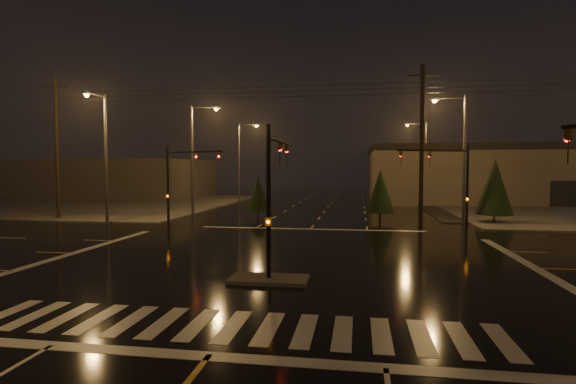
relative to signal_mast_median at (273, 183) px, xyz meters
name	(u,v)px	position (x,y,z in m)	size (l,w,h in m)	color
ground	(286,260)	(0.00, 3.07, -3.75)	(140.00, 140.00, 0.00)	black
sidewalk_nw	(85,203)	(-30.00, 33.07, -3.69)	(36.00, 36.00, 0.12)	#46433E
median_island	(269,279)	(0.00, -0.93, -3.68)	(3.00, 1.60, 0.15)	#46433E
crosswalk	(233,326)	(0.00, -5.93, -3.75)	(15.00, 2.60, 0.01)	beige
stop_bar_near	(208,356)	(0.00, -7.93, -3.75)	(16.00, 0.50, 0.01)	beige
stop_bar_far	(310,229)	(0.00, 14.07, -3.75)	(16.00, 0.50, 0.01)	beige
commercial_block	(102,179)	(-35.00, 45.07, -0.95)	(30.00, 18.00, 5.60)	#45403D
signal_mast_median	(273,183)	(0.00, 0.00, 0.00)	(0.25, 4.59, 6.00)	black
signal_mast_ne	(453,177)	(9.50, 13.21, 0.04)	(4.84, 1.86, 6.00)	black
signal_mast_nw	(179,176)	(-9.50, 13.21, 0.04)	(4.84, 1.86, 6.00)	black
streetlight_1	(195,152)	(-11.18, 21.07, 2.05)	(2.77, 0.32, 10.00)	#38383A
streetlight_2	(241,157)	(-11.18, 37.07, 2.05)	(2.77, 0.32, 10.00)	#38383A
streetlight_3	(460,150)	(11.18, 19.07, 2.05)	(2.77, 0.32, 10.00)	#38383A
streetlight_4	(424,156)	(11.18, 39.07, 2.05)	(2.77, 0.32, 10.00)	#38383A
streetlight_5	(103,149)	(-16.00, 14.26, 2.05)	(0.32, 2.77, 10.00)	#38383A
utility_pole_0	(57,147)	(-22.00, 17.07, 2.38)	(2.20, 0.32, 12.00)	black
utility_pole_1	(422,144)	(8.00, 17.07, 2.38)	(2.20, 0.32, 12.00)	black
conifer_0	(495,187)	(13.93, 19.64, -0.84)	(2.83, 2.83, 5.12)	black
conifer_3	(258,193)	(-5.22, 20.12, -1.53)	(1.95, 1.95, 3.74)	black
conifer_4	(380,191)	(5.14, 19.95, -1.27)	(2.29, 2.29, 4.27)	black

